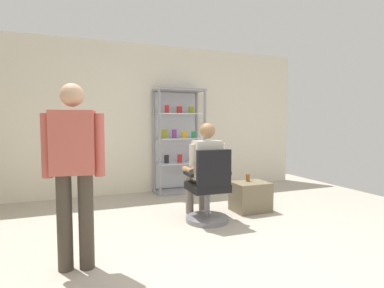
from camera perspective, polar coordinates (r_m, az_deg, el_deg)
The scene contains 8 objects.
ground_plane at distance 3.27m, azimuth 7.11°, elevation -19.37°, with size 7.20×7.20×0.00m, color #B2A899.
back_wall at distance 5.81m, azimuth -7.10°, elevation 4.54°, with size 6.00×0.10×2.70m, color silver.
display_cabinet_main at distance 5.71m, azimuth -2.59°, elevation 0.70°, with size 0.90×0.45×1.90m.
office_chair at distance 4.02m, azimuth 3.13°, elevation -8.95°, with size 0.57×0.56×0.96m.
seated_shopkeeper at distance 4.11m, azimuth 2.25°, elevation -4.15°, with size 0.49×0.57×1.29m.
storage_crate at distance 4.64m, azimuth 10.75°, elevation -9.54°, with size 0.52×0.40×0.42m, color #72664C.
tea_glass at distance 4.65m, azimuth 10.28°, elevation -6.15°, with size 0.06×0.06×0.11m, color brown.
standing_customer at distance 2.86m, azimuth -21.01°, elevation -3.56°, with size 0.51×0.28×1.63m.
Camera 1 is at (-1.44, -2.63, 1.30)m, focal length 28.82 mm.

